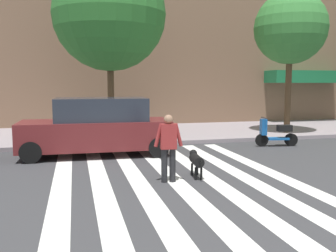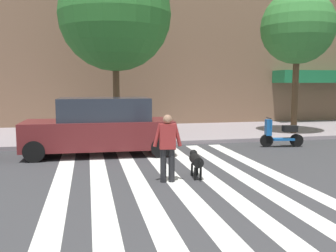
{
  "view_description": "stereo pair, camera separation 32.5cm",
  "coord_description": "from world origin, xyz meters",
  "px_view_note": "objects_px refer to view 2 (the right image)",
  "views": [
    {
      "loc": [
        -3.17,
        -0.67,
        2.39
      ],
      "look_at": [
        -0.85,
        8.44,
        1.29
      ],
      "focal_mm": 39.4,
      "sensor_mm": 36.0,
      "label": 1
    },
    {
      "loc": [
        -2.86,
        -0.74,
        2.39
      ],
      "look_at": [
        -0.85,
        8.44,
        1.29
      ],
      "focal_mm": 39.4,
      "sensor_mm": 36.0,
      "label": 2
    }
  ],
  "objects_px": {
    "parked_car_behind_first": "(101,127)",
    "dog_on_leash": "(196,160)",
    "street_tree_middle": "(298,28)",
    "pedestrian_dog_walker": "(167,144)",
    "parked_scooter": "(282,134)",
    "street_tree_nearest": "(115,15)"
  },
  "relations": [
    {
      "from": "parked_car_behind_first",
      "to": "dog_on_leash",
      "type": "relative_size",
      "value": 4.68
    },
    {
      "from": "street_tree_middle",
      "to": "pedestrian_dog_walker",
      "type": "relative_size",
      "value": 3.83
    },
    {
      "from": "parked_car_behind_first",
      "to": "street_tree_middle",
      "type": "height_order",
      "value": "street_tree_middle"
    },
    {
      "from": "street_tree_middle",
      "to": "pedestrian_dog_walker",
      "type": "distance_m",
      "value": 10.39
    },
    {
      "from": "street_tree_middle",
      "to": "dog_on_leash",
      "type": "bearing_deg",
      "value": -136.42
    },
    {
      "from": "parked_car_behind_first",
      "to": "dog_on_leash",
      "type": "height_order",
      "value": "parked_car_behind_first"
    },
    {
      "from": "parked_scooter",
      "to": "dog_on_leash",
      "type": "distance_m",
      "value": 5.75
    },
    {
      "from": "parked_scooter",
      "to": "dog_on_leash",
      "type": "xyz_separation_m",
      "value": [
        -4.44,
        -3.65,
        -0.04
      ]
    },
    {
      "from": "parked_scooter",
      "to": "parked_car_behind_first",
      "type": "bearing_deg",
      "value": -179.14
    },
    {
      "from": "parked_scooter",
      "to": "pedestrian_dog_walker",
      "type": "relative_size",
      "value": 0.99
    },
    {
      "from": "street_tree_middle",
      "to": "dog_on_leash",
      "type": "distance_m",
      "value": 9.87
    },
    {
      "from": "pedestrian_dog_walker",
      "to": "street_tree_nearest",
      "type": "bearing_deg",
      "value": 95.06
    },
    {
      "from": "parked_car_behind_first",
      "to": "pedestrian_dog_walker",
      "type": "distance_m",
      "value": 4.09
    },
    {
      "from": "street_tree_nearest",
      "to": "pedestrian_dog_walker",
      "type": "bearing_deg",
      "value": -84.94
    },
    {
      "from": "street_tree_nearest",
      "to": "dog_on_leash",
      "type": "height_order",
      "value": "street_tree_nearest"
    },
    {
      "from": "street_tree_nearest",
      "to": "street_tree_middle",
      "type": "height_order",
      "value": "street_tree_nearest"
    },
    {
      "from": "street_tree_middle",
      "to": "parked_car_behind_first",
      "type": "bearing_deg",
      "value": -163.53
    },
    {
      "from": "parked_car_behind_first",
      "to": "pedestrian_dog_walker",
      "type": "xyz_separation_m",
      "value": [
        1.44,
        -3.83,
        -0.01
      ]
    },
    {
      "from": "dog_on_leash",
      "to": "parked_car_behind_first",
      "type": "bearing_deg",
      "value": 122.24
    },
    {
      "from": "parked_scooter",
      "to": "street_tree_middle",
      "type": "height_order",
      "value": "street_tree_middle"
    },
    {
      "from": "parked_car_behind_first",
      "to": "parked_scooter",
      "type": "xyz_separation_m",
      "value": [
        6.68,
        0.1,
        -0.46
      ]
    },
    {
      "from": "street_tree_middle",
      "to": "pedestrian_dog_walker",
      "type": "xyz_separation_m",
      "value": [
        -7.22,
        -6.39,
        -3.87
      ]
    }
  ]
}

